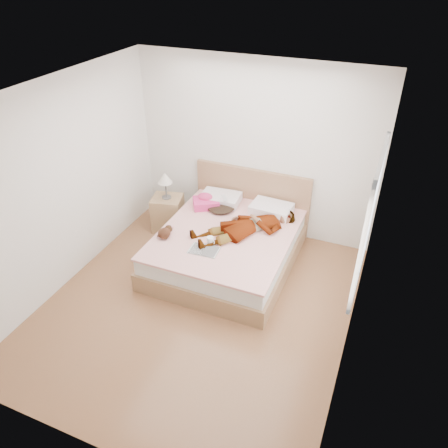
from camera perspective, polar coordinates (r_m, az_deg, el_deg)
name	(u,v)px	position (r m, az deg, el deg)	size (l,w,h in m)	color
ground	(198,305)	(5.55, -3.44, -10.52)	(4.00, 4.00, 0.00)	#512E19
woman	(247,224)	(5.90, 3.04, 0.04)	(0.58, 1.55, 0.21)	white
hair	(221,204)	(6.46, -0.35, 2.59)	(0.46, 0.56, 0.08)	black
phone	(224,198)	(6.33, 0.05, 3.47)	(0.05, 0.10, 0.01)	silver
room_shell	(369,221)	(4.52, 18.37, 0.37)	(4.00, 4.00, 4.00)	white
bed	(229,243)	(6.11, 0.67, -2.48)	(1.80, 2.08, 1.00)	brown
towel	(206,202)	(6.46, -2.38, 2.94)	(0.47, 0.45, 0.20)	#E23D8A
magazine	(204,250)	(5.56, -2.65, -3.43)	(0.39, 0.27, 0.02)	silver
coffee_mug	(210,241)	(5.66, -1.78, -2.17)	(0.14, 0.12, 0.10)	white
plush_toy	(165,232)	(5.83, -7.71, -1.07)	(0.18, 0.26, 0.14)	black
nightstand	(168,211)	(6.82, -7.37, 1.75)	(0.53, 0.49, 0.96)	brown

